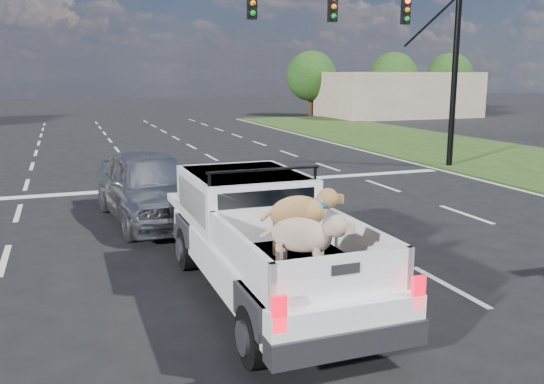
{
  "coord_description": "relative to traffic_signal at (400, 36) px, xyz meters",
  "views": [
    {
      "loc": [
        -4.05,
        -7.42,
        3.42
      ],
      "look_at": [
        -0.62,
        2.0,
        1.37
      ],
      "focal_mm": 38.0,
      "sensor_mm": 36.0,
      "label": 1
    }
  ],
  "objects": [
    {
      "name": "tree_far_f",
      "position": [
        22.8,
        27.5,
        -1.44
      ],
      "size": [
        4.2,
        4.2,
        5.4
      ],
      "color": "#332114",
      "rests_on": "ground"
    },
    {
      "name": "road_markings",
      "position": [
        -7.2,
        -3.94,
        -4.72
      ],
      "size": [
        17.75,
        60.0,
        0.01
      ],
      "color": "silver",
      "rests_on": "ground"
    },
    {
      "name": "tree_far_d",
      "position": [
        8.8,
        27.5,
        -1.44
      ],
      "size": [
        4.2,
        4.2,
        5.4
      ],
      "color": "#332114",
      "rests_on": "ground"
    },
    {
      "name": "traffic_signal",
      "position": [
        0.0,
        0.0,
        0.0
      ],
      "size": [
        9.11,
        0.31,
        7.0
      ],
      "color": "black",
      "rests_on": "ground"
    },
    {
      "name": "ground",
      "position": [
        -7.2,
        -10.5,
        -4.73
      ],
      "size": [
        160.0,
        160.0,
        0.0
      ],
      "primitive_type": "plane",
      "color": "black",
      "rests_on": "ground"
    },
    {
      "name": "tree_far_e",
      "position": [
        16.8,
        27.5,
        -1.44
      ],
      "size": [
        4.2,
        4.2,
        5.4
      ],
      "color": "#332114",
      "rests_on": "ground"
    },
    {
      "name": "building_right",
      "position": [
        14.8,
        23.5,
        -2.93
      ],
      "size": [
        12.0,
        7.0,
        3.6
      ],
      "primitive_type": "cube",
      "color": "tan",
      "rests_on": "ground"
    },
    {
      "name": "pickup_truck",
      "position": [
        -8.4,
        -9.77,
        -3.78
      ],
      "size": [
        2.06,
        5.4,
        2.02
      ],
      "rotation": [
        0.0,
        0.0,
        0.01
      ],
      "color": "black",
      "rests_on": "ground"
    },
    {
      "name": "silver_sedan",
      "position": [
        -9.4,
        -4.38,
        -3.89
      ],
      "size": [
        2.45,
        5.06,
        1.66
      ],
      "primitive_type": "imported",
      "rotation": [
        0.0,
        0.0,
        0.1
      ],
      "color": "#AAACB1",
      "rests_on": "ground"
    }
  ]
}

